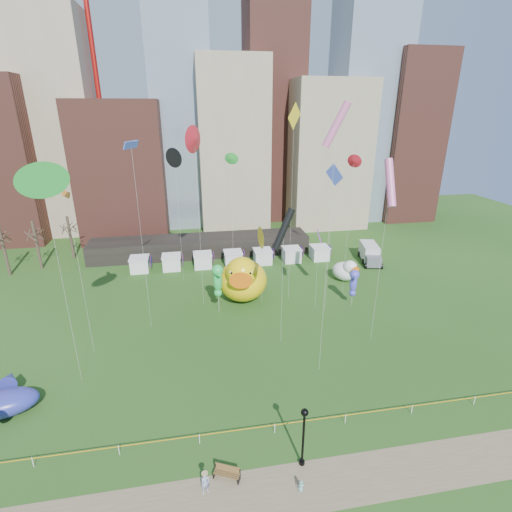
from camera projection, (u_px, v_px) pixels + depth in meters
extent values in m
plane|color=#224916|center=(275.00, 433.00, 31.01)|extent=(160.00, 160.00, 0.00)
cube|color=brown|center=(291.00, 489.00, 26.41)|extent=(70.00, 4.00, 0.02)
cube|color=gray|center=(58.00, 127.00, 75.55)|extent=(14.00, 12.00, 42.00)
cube|color=brown|center=(123.00, 171.00, 74.86)|extent=(16.00, 14.00, 26.00)
cube|color=#8C9EB2|center=(180.00, 92.00, 78.97)|extent=(12.00, 12.00, 55.00)
cube|color=gray|center=(232.00, 146.00, 80.69)|extent=(14.00, 14.00, 34.00)
cube|color=brown|center=(274.00, 60.00, 81.74)|extent=(12.00, 12.00, 68.00)
cube|color=gray|center=(325.00, 155.00, 82.84)|extent=(16.00, 14.00, 30.00)
cube|color=#8C9EB2|center=(365.00, 110.00, 84.91)|extent=(14.00, 12.00, 48.00)
cube|color=brown|center=(408.00, 139.00, 86.86)|extent=(12.00, 12.00, 36.00)
cylinder|color=red|center=(90.00, 31.00, 72.59)|extent=(1.00, 1.00, 76.00)
cylinder|color=red|center=(350.00, 40.00, 81.07)|extent=(1.00, 1.00, 76.00)
cube|color=black|center=(201.00, 246.00, 68.38)|extent=(38.00, 6.00, 3.20)
cube|color=white|center=(140.00, 265.00, 61.41)|extent=(2.80, 2.80, 2.20)
cube|color=red|center=(151.00, 261.00, 61.53)|extent=(0.08, 1.40, 1.60)
cube|color=white|center=(172.00, 263.00, 62.23)|extent=(2.80, 2.80, 2.20)
cube|color=red|center=(183.00, 259.00, 62.34)|extent=(0.08, 1.40, 1.60)
cube|color=white|center=(203.00, 261.00, 63.04)|extent=(2.80, 2.80, 2.20)
cube|color=red|center=(214.00, 257.00, 63.16)|extent=(0.08, 1.40, 1.60)
cube|color=white|center=(233.00, 259.00, 63.86)|extent=(2.80, 2.80, 2.20)
cube|color=red|center=(244.00, 255.00, 63.97)|extent=(0.08, 1.40, 1.60)
cube|color=white|center=(263.00, 257.00, 64.68)|extent=(2.80, 2.80, 2.20)
cube|color=red|center=(273.00, 253.00, 64.79)|extent=(0.08, 1.40, 1.60)
cube|color=white|center=(291.00, 255.00, 65.49)|extent=(2.80, 2.80, 2.20)
cube|color=red|center=(302.00, 252.00, 65.61)|extent=(0.08, 1.40, 1.60)
cube|color=white|center=(319.00, 253.00, 66.31)|extent=(2.80, 2.80, 2.20)
cube|color=red|center=(330.00, 250.00, 66.42)|extent=(0.08, 1.40, 1.60)
cylinder|color=#382B21|center=(37.00, 245.00, 61.43)|extent=(0.44, 0.44, 8.00)
cylinder|color=#382B21|center=(71.00, 238.00, 65.85)|extent=(0.44, 0.44, 7.50)
cylinder|color=#382B21|center=(4.00, 250.00, 58.85)|extent=(0.44, 0.44, 8.50)
cylinder|color=white|center=(33.00, 462.00, 27.91)|extent=(0.06, 0.06, 0.90)
cylinder|color=white|center=(119.00, 450.00, 28.89)|extent=(0.06, 0.06, 0.90)
cylinder|color=white|center=(199.00, 439.00, 29.87)|extent=(0.06, 0.06, 0.90)
cylinder|color=white|center=(275.00, 428.00, 30.85)|extent=(0.06, 0.06, 0.90)
cylinder|color=white|center=(345.00, 419.00, 31.83)|extent=(0.06, 0.06, 0.90)
cylinder|color=white|center=(412.00, 409.00, 32.81)|extent=(0.06, 0.06, 0.90)
cylinder|color=white|center=(475.00, 401.00, 33.79)|extent=(0.06, 0.06, 0.90)
cube|color=orange|center=(275.00, 425.00, 30.72)|extent=(50.00, 0.02, 0.07)
ellipsoid|color=yellow|center=(243.00, 280.00, 52.14)|extent=(7.89, 8.78, 5.38)
ellipsoid|color=yellow|center=(244.00, 272.00, 54.96)|extent=(2.02, 1.71, 2.18)
sphere|color=yellow|center=(242.00, 272.00, 49.11)|extent=(4.76, 4.76, 4.04)
cone|color=orange|center=(241.00, 279.00, 47.56)|extent=(2.54, 2.22, 2.22)
sphere|color=white|center=(232.00, 272.00, 47.91)|extent=(0.73, 0.73, 0.73)
sphere|color=white|center=(250.00, 272.00, 47.86)|extent=(0.73, 0.73, 0.73)
sphere|color=black|center=(232.00, 273.00, 47.59)|extent=(0.36, 0.36, 0.36)
sphere|color=black|center=(250.00, 273.00, 47.54)|extent=(0.36, 0.36, 0.36)
ellipsoid|color=white|center=(344.00, 271.00, 58.28)|extent=(4.26, 4.66, 2.74)
ellipsoid|color=white|center=(338.00, 268.00, 59.58)|extent=(1.07, 0.93, 1.11)
sphere|color=white|center=(350.00, 267.00, 56.86)|extent=(2.55, 2.55, 2.06)
cone|color=orange|center=(354.00, 270.00, 56.16)|extent=(1.34, 1.20, 1.13)
sphere|color=white|center=(350.00, 268.00, 56.06)|extent=(0.37, 0.37, 0.37)
sphere|color=white|center=(356.00, 266.00, 56.52)|extent=(0.37, 0.37, 0.37)
sphere|color=black|center=(351.00, 268.00, 55.91)|extent=(0.19, 0.19, 0.19)
sphere|color=black|center=(357.00, 267.00, 56.38)|extent=(0.19, 0.19, 0.19)
cylinder|color=silver|center=(218.00, 297.00, 48.43)|extent=(0.03, 0.03, 4.43)
ellipsoid|color=green|center=(218.00, 281.00, 47.64)|extent=(1.21, 1.03, 2.82)
sphere|color=green|center=(217.00, 270.00, 46.96)|extent=(1.60, 1.60, 1.44)
cone|color=green|center=(218.00, 273.00, 46.39)|extent=(0.61, 0.95, 0.50)
sphere|color=green|center=(218.00, 293.00, 48.27)|extent=(1.01, 1.01, 1.01)
cylinder|color=silver|center=(352.00, 294.00, 50.62)|extent=(0.03, 0.03, 3.15)
ellipsoid|color=#4946D3|center=(353.00, 283.00, 50.05)|extent=(1.12, 0.99, 2.45)
sphere|color=#4946D3|center=(355.00, 275.00, 49.44)|extent=(1.51, 1.51, 1.25)
cone|color=#4946D3|center=(357.00, 277.00, 48.95)|extent=(0.61, 0.86, 0.44)
sphere|color=#4946D3|center=(352.00, 293.00, 50.60)|extent=(0.88, 0.88, 0.88)
ellipsoid|color=#39348F|center=(3.00, 403.00, 32.59)|extent=(6.05, 3.95, 2.16)
cone|color=#39348F|center=(10.00, 378.00, 35.12)|extent=(1.79, 1.96, 1.51)
cube|color=brown|center=(227.00, 474.00, 26.98)|extent=(1.91, 1.25, 0.06)
cube|color=brown|center=(228.00, 468.00, 27.12)|extent=(1.75, 0.91, 0.47)
cube|color=black|center=(215.00, 473.00, 27.29)|extent=(0.30, 0.54, 0.46)
cube|color=black|center=(239.00, 479.00, 26.85)|extent=(0.30, 0.54, 0.46)
cylinder|color=black|center=(302.00, 462.00, 28.23)|extent=(0.43, 0.43, 0.29)
cylinder|color=black|center=(303.00, 440.00, 27.44)|extent=(0.17, 0.17, 4.66)
sphere|color=black|center=(305.00, 412.00, 26.56)|extent=(0.54, 0.54, 0.54)
cone|color=black|center=(305.00, 409.00, 26.45)|extent=(0.19, 0.19, 0.24)
cube|color=silver|center=(369.00, 251.00, 65.77)|extent=(3.57, 5.57, 2.58)
cube|color=#595960|center=(373.00, 261.00, 62.88)|extent=(2.73, 2.34, 1.65)
cylinder|color=black|center=(363.00, 261.00, 64.51)|extent=(0.46, 0.96, 0.93)
cylinder|color=black|center=(379.00, 262.00, 64.39)|extent=(0.46, 0.96, 0.93)
cylinder|color=black|center=(359.00, 254.00, 67.77)|extent=(0.46, 0.96, 0.93)
cylinder|color=black|center=(374.00, 254.00, 67.65)|extent=(0.46, 0.96, 0.93)
imported|color=white|center=(205.00, 483.00, 25.89)|extent=(0.71, 0.58, 1.68)
imported|color=white|center=(301.00, 486.00, 26.13)|extent=(0.34, 0.26, 0.91)
cylinder|color=silver|center=(348.00, 231.00, 51.44)|extent=(0.02, 0.02, 18.28)
cone|color=red|center=(354.00, 161.00, 48.16)|extent=(0.80, 1.56, 1.60)
cylinder|color=silver|center=(380.00, 267.00, 40.59)|extent=(0.02, 0.02, 17.67)
cylinder|color=pink|center=(390.00, 183.00, 37.42)|extent=(0.95, 2.76, 4.62)
cylinder|color=silver|center=(282.00, 289.00, 40.78)|extent=(0.02, 0.02, 13.17)
cylinder|color=black|center=(284.00, 229.00, 38.42)|extent=(2.60, 1.44, 4.26)
cylinder|color=silver|center=(233.00, 227.00, 52.81)|extent=(0.02, 0.02, 18.40)
cone|color=green|center=(231.00, 159.00, 49.51)|extent=(1.19, 1.15, 1.47)
cylinder|color=silver|center=(262.00, 271.00, 50.15)|extent=(0.02, 0.02, 9.21)
cone|color=yellow|center=(262.00, 238.00, 48.49)|extent=(0.37, 2.71, 2.71)
cylinder|color=silver|center=(329.00, 247.00, 46.73)|extent=(0.02, 0.02, 17.41)
cube|color=blue|center=(334.00, 175.00, 43.60)|extent=(1.34, 2.16, 2.52)
cylinder|color=silver|center=(81.00, 279.00, 38.29)|extent=(0.02, 0.02, 17.11)
cube|color=orange|center=(66.00, 194.00, 35.22)|extent=(1.17, 1.59, 0.54)
cylinder|color=silver|center=(317.00, 272.00, 49.17)|extent=(0.02, 0.02, 9.72)
cube|color=purple|center=(319.00, 236.00, 47.42)|extent=(1.10, 2.87, 0.88)
cylinder|color=silver|center=(199.00, 229.00, 47.31)|extent=(0.02, 0.02, 21.17)
cone|color=red|center=(195.00, 139.00, 43.51)|extent=(1.58, 3.00, 3.10)
cylinder|color=silver|center=(327.00, 262.00, 34.32)|extent=(0.02, 0.02, 23.25)
cylinder|color=pink|center=(336.00, 125.00, 30.14)|extent=(2.18, 0.93, 3.60)
cylinder|color=silver|center=(179.00, 222.00, 55.76)|extent=(0.02, 0.02, 18.14)
cone|color=black|center=(175.00, 158.00, 52.51)|extent=(1.77, 2.40, 2.67)
cylinder|color=silver|center=(64.00, 290.00, 33.58)|extent=(0.02, 0.02, 19.20)
cone|color=green|center=(42.00, 180.00, 30.14)|extent=(2.39, 2.14, 2.85)
cylinder|color=silver|center=(291.00, 215.00, 48.65)|extent=(0.02, 0.02, 23.62)
cube|color=yellow|center=(294.00, 116.00, 44.41)|extent=(2.08, 2.24, 3.03)
cylinder|color=silver|center=(142.00, 244.00, 42.35)|extent=(0.02, 0.02, 21.03)
cube|color=blue|center=(131.00, 145.00, 38.58)|extent=(1.35, 2.43, 0.77)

